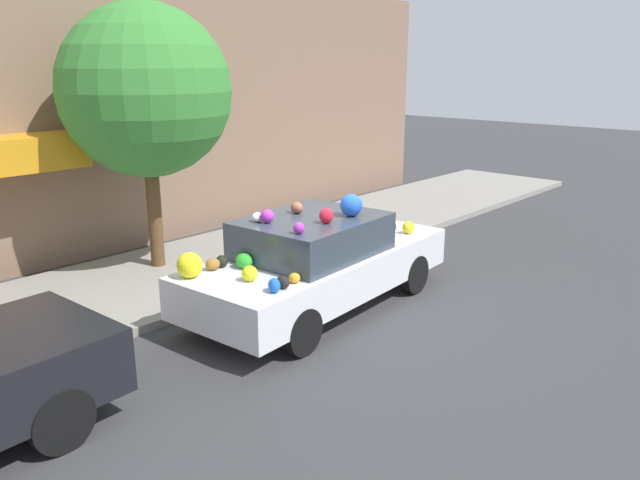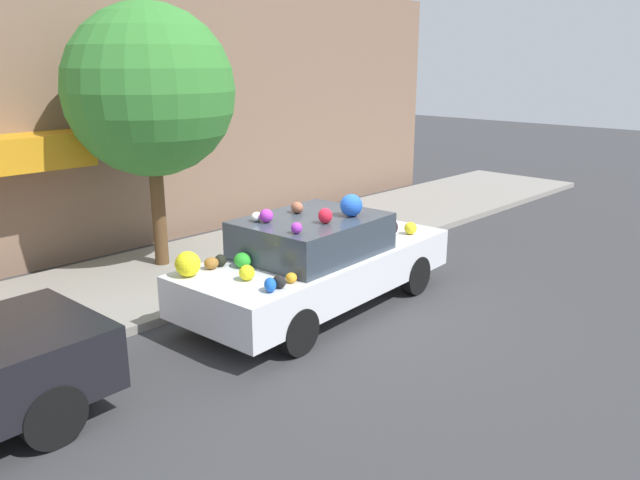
% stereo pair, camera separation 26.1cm
% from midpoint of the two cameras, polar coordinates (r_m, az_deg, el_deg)
% --- Properties ---
extents(ground_plane, '(60.00, 60.00, 0.00)m').
position_cam_midpoint_polar(ground_plane, '(9.57, 0.76, -6.09)').
color(ground_plane, '#38383A').
extents(sidewalk_curb, '(24.00, 3.20, 0.13)m').
position_cam_midpoint_polar(sidewalk_curb, '(11.46, -9.11, -2.17)').
color(sidewalk_curb, gray).
rests_on(sidewalk_curb, ground).
extents(building_facade, '(18.00, 1.20, 5.22)m').
position_cam_midpoint_polar(building_facade, '(12.72, -16.34, 10.81)').
color(building_facade, '#846651').
rests_on(building_facade, ground).
extents(street_tree, '(2.84, 2.84, 4.43)m').
position_cam_midpoint_polar(street_tree, '(10.93, -14.62, 13.03)').
color(street_tree, brown).
rests_on(street_tree, sidewalk_curb).
extents(fire_hydrant, '(0.20, 0.20, 0.70)m').
position_cam_midpoint_polar(fire_hydrant, '(12.19, 3.03, 1.13)').
color(fire_hydrant, red).
rests_on(fire_hydrant, sidewalk_curb).
extents(art_car, '(4.65, 2.11, 1.76)m').
position_cam_midpoint_polar(art_car, '(9.28, 0.63, -1.86)').
color(art_car, silver).
rests_on(art_car, ground).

